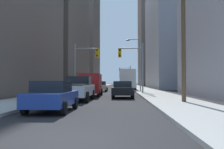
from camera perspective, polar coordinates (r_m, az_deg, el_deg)
ground_plane at (r=6.31m, az=-12.86°, el=-15.17°), size 400.00×400.00×0.00m
sidewalk_left at (r=56.37m, az=-4.77°, el=-3.04°), size 3.84×160.00×0.15m
sidewalk_right at (r=56.07m, az=6.13°, el=-3.04°), size 3.84×160.00×0.15m
city_bus at (r=43.92m, az=3.55°, el=-1.03°), size 2.70×11.54×3.40m
pickup_truck_silver at (r=19.60m, az=-7.82°, el=-3.21°), size 2.20×5.45×1.90m
cargo_van_red at (r=25.74m, az=-4.88°, el=-2.04°), size 2.16×5.27×2.26m
sedan_blue at (r=12.74m, az=-13.38°, el=-4.78°), size 1.95×4.21×1.52m
sedan_black at (r=22.82m, az=2.47°, el=-3.40°), size 1.95×4.25×1.52m
sedan_beige at (r=37.08m, az=-2.62°, el=-2.71°), size 1.96×4.26×1.52m
traffic_signal_near_left at (r=29.92m, az=-6.15°, el=3.22°), size 2.95×0.44×6.00m
traffic_signal_near_right at (r=29.63m, az=4.60°, el=3.27°), size 2.96×0.44×6.00m
traffic_signal_far_right at (r=72.05m, az=3.11°, el=0.41°), size 3.35×0.44×6.00m
utility_pole_right at (r=17.71m, az=15.93°, el=9.25°), size 2.20×0.28×9.07m
street_lamp_right at (r=34.69m, az=5.96°, el=3.38°), size 2.05×0.32×7.50m
building_left_mid_office at (r=60.21m, az=-18.21°, el=8.78°), size 23.46×27.11×24.52m
building_right_mid_block at (r=61.56m, az=20.37°, el=8.21°), size 24.70×25.42×23.74m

